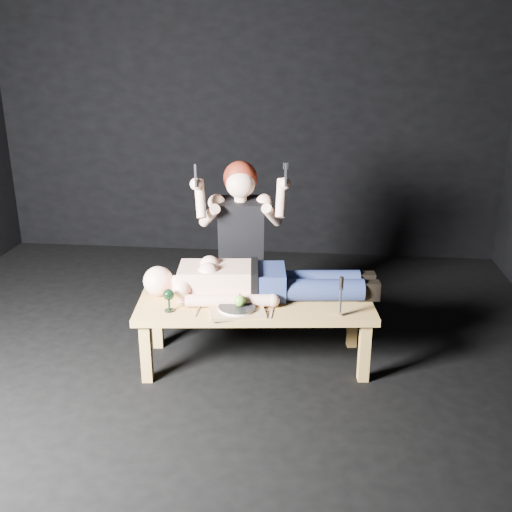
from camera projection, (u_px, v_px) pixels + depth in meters
name	position (u px, v px, depth m)	size (l,w,h in m)	color
ground	(202.00, 373.00, 3.88)	(5.00, 5.00, 0.00)	black
back_wall	(247.00, 105.00, 5.72)	(5.00, 5.00, 0.00)	black
table	(255.00, 332.00, 3.94)	(1.54, 0.58, 0.45)	#B38B47
lying_man	(262.00, 277.00, 3.92)	(1.50, 0.46, 0.26)	#DFAB91
kneeling_woman	(241.00, 244.00, 4.31)	(0.71, 0.80, 1.33)	black
serving_tray	(237.00, 311.00, 3.71)	(0.34, 0.25, 0.02)	#AB8354
plate	(237.00, 308.00, 3.70)	(0.23, 0.23, 0.02)	white
apple	(240.00, 301.00, 3.69)	(0.07, 0.07, 0.07)	#478E28
goblet	(169.00, 300.00, 3.70)	(0.07, 0.07, 0.15)	black
fork_flat	(197.00, 311.00, 3.72)	(0.01, 0.16, 0.01)	#B2B2B7
knife_flat	(271.00, 313.00, 3.69)	(0.01, 0.16, 0.01)	#B2B2B7
spoon_flat	(257.00, 308.00, 3.76)	(0.01, 0.16, 0.01)	#B2B2B7
carving_knife	(341.00, 297.00, 3.62)	(0.03, 0.04, 0.26)	#B2B2B7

